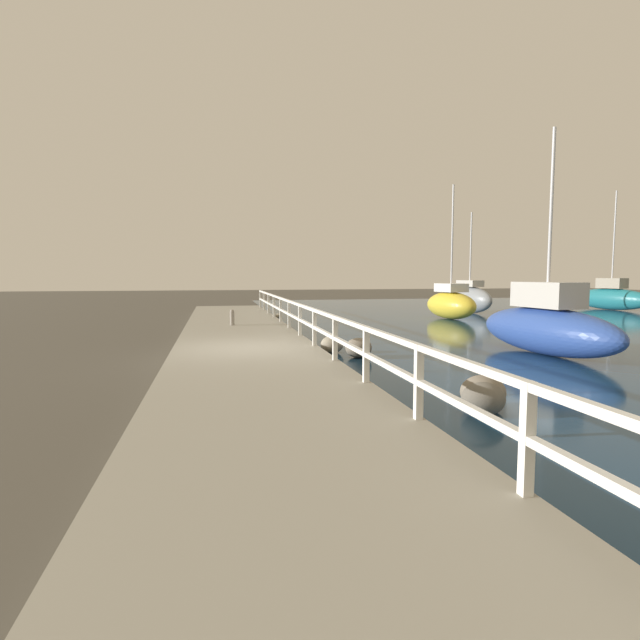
{
  "coord_description": "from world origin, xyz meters",
  "views": [
    {
      "loc": [
        -0.79,
        -12.94,
        2.19
      ],
      "look_at": [
        1.32,
        -2.94,
        1.27
      ],
      "focal_mm": 28.0,
      "sensor_mm": 36.0,
      "label": 1
    }
  ],
  "objects_px": {
    "mooring_bollard": "(232,317)",
    "sailboat_gray": "(469,298)",
    "sailboat_yellow": "(451,304)",
    "sailboat_blue": "(546,326)",
    "sailboat_teal": "(611,297)"
  },
  "relations": [
    {
      "from": "sailboat_gray",
      "to": "sailboat_yellow",
      "type": "height_order",
      "value": "sailboat_yellow"
    },
    {
      "from": "sailboat_gray",
      "to": "sailboat_blue",
      "type": "distance_m",
      "value": 15.33
    },
    {
      "from": "sailboat_teal",
      "to": "sailboat_blue",
      "type": "bearing_deg",
      "value": -145.65
    },
    {
      "from": "sailboat_gray",
      "to": "mooring_bollard",
      "type": "bearing_deg",
      "value": -157.54
    },
    {
      "from": "mooring_bollard",
      "to": "sailboat_gray",
      "type": "height_order",
      "value": "sailboat_gray"
    },
    {
      "from": "sailboat_gray",
      "to": "sailboat_blue",
      "type": "xyz_separation_m",
      "value": [
        -5.48,
        -14.32,
        -0.05
      ]
    },
    {
      "from": "sailboat_gray",
      "to": "sailboat_yellow",
      "type": "xyz_separation_m",
      "value": [
        -2.94,
        -3.54,
        -0.07
      ]
    },
    {
      "from": "sailboat_yellow",
      "to": "mooring_bollard",
      "type": "bearing_deg",
      "value": -168.15
    },
    {
      "from": "mooring_bollard",
      "to": "sailboat_gray",
      "type": "bearing_deg",
      "value": 28.28
    },
    {
      "from": "sailboat_gray",
      "to": "sailboat_blue",
      "type": "bearing_deg",
      "value": -116.78
    },
    {
      "from": "sailboat_blue",
      "to": "sailboat_teal",
      "type": "bearing_deg",
      "value": 38.76
    },
    {
      "from": "sailboat_yellow",
      "to": "sailboat_teal",
      "type": "relative_size",
      "value": 0.89
    },
    {
      "from": "sailboat_yellow",
      "to": "sailboat_teal",
      "type": "distance_m",
      "value": 13.49
    },
    {
      "from": "sailboat_gray",
      "to": "sailboat_yellow",
      "type": "distance_m",
      "value": 4.61
    },
    {
      "from": "sailboat_yellow",
      "to": "sailboat_blue",
      "type": "xyz_separation_m",
      "value": [
        -2.54,
        -10.77,
        0.02
      ]
    }
  ]
}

